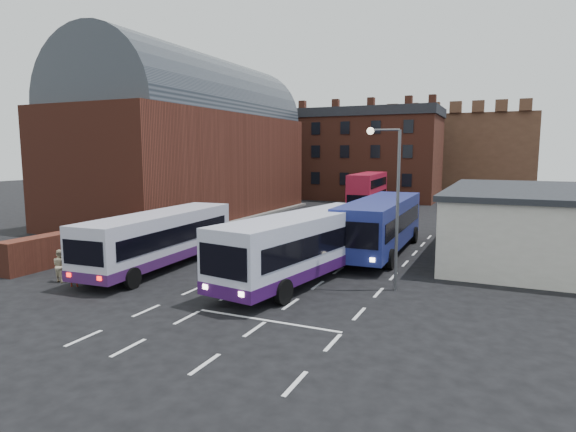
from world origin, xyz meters
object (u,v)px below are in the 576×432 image
at_px(street_lamp, 392,193).
at_px(pedestrian_beige, 60,266).
at_px(bus_red_double, 368,192).
at_px(pedestrian_red, 74,272).
at_px(bus_white_inbound, 304,241).
at_px(bus_white_outbound, 160,235).
at_px(bus_blue, 381,222).

xyz_separation_m(street_lamp, pedestrian_beige, (-15.22, -5.30, -3.72)).
height_order(bus_red_double, street_lamp, street_lamp).
bearing_deg(pedestrian_red, pedestrian_beige, -47.45).
distance_m(bus_white_inbound, pedestrian_beige, 12.15).
xyz_separation_m(bus_white_outbound, bus_red_double, (3.90, 29.42, 0.40)).
height_order(bus_blue, pedestrian_red, bus_blue).
relative_size(street_lamp, pedestrian_beige, 4.62).
height_order(bus_white_outbound, street_lamp, street_lamp).
distance_m(bus_blue, street_lamp, 8.68).
bearing_deg(pedestrian_beige, bus_red_double, -90.20).
distance_m(street_lamp, pedestrian_red, 15.51).
bearing_deg(bus_white_inbound, bus_blue, -94.98).
bearing_deg(bus_red_double, bus_white_outbound, 78.64).
bearing_deg(pedestrian_beige, pedestrian_red, 174.80).
distance_m(bus_white_outbound, bus_white_inbound, 8.30).
distance_m(bus_white_outbound, bus_blue, 13.56).
height_order(bus_blue, bus_red_double, bus_red_double).
relative_size(pedestrian_red, pedestrian_beige, 0.90).
height_order(bus_white_outbound, bus_red_double, bus_red_double).
height_order(bus_white_outbound, pedestrian_red, bus_white_outbound).
relative_size(bus_white_outbound, bus_red_double, 1.08).
bearing_deg(pedestrian_beige, bus_white_inbound, -143.25).
relative_size(bus_white_inbound, pedestrian_red, 8.55).
relative_size(bus_blue, pedestrian_beige, 7.80).
bearing_deg(bus_white_outbound, street_lamp, 0.78).
bearing_deg(street_lamp, bus_white_inbound, 179.83).
height_order(street_lamp, pedestrian_beige, street_lamp).
xyz_separation_m(bus_blue, street_lamp, (2.34, -7.97, 2.50)).
distance_m(bus_red_double, pedestrian_beige, 34.48).
bearing_deg(pedestrian_red, street_lamp, 170.59).
bearing_deg(bus_red_double, bus_blue, 103.39).
bearing_deg(bus_white_outbound, pedestrian_red, -108.65).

